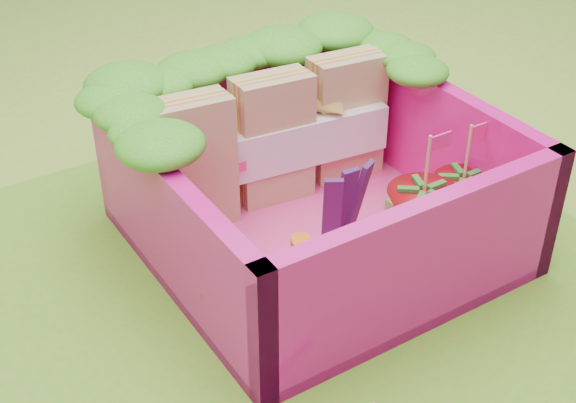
# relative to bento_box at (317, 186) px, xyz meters

# --- Properties ---
(ground) EXTENTS (14.00, 14.00, 0.00)m
(ground) POSITION_rel_bento_box_xyz_m (-0.27, -0.20, -0.31)
(ground) COLOR #94BD35
(ground) RESTS_ON ground
(placemat) EXTENTS (2.60, 2.60, 0.03)m
(placemat) POSITION_rel_bento_box_xyz_m (-0.27, -0.20, -0.29)
(placemat) COLOR #64B027
(placemat) RESTS_ON ground
(bento_floor) EXTENTS (1.30, 1.30, 0.05)m
(bento_floor) POSITION_rel_bento_box_xyz_m (0.00, 0.00, -0.25)
(bento_floor) COLOR #FF4199
(bento_floor) RESTS_ON placemat
(bento_box) EXTENTS (1.30, 1.30, 0.55)m
(bento_box) POSITION_rel_bento_box_xyz_m (0.00, 0.00, 0.00)
(bento_box) COLOR #F21490
(bento_box) RESTS_ON placemat
(lettuce_ruffle) EXTENTS (1.43, 0.77, 0.11)m
(lettuce_ruffle) POSITION_rel_bento_box_xyz_m (-0.00, 0.47, 0.33)
(lettuce_ruffle) COLOR #35971B
(lettuce_ruffle) RESTS_ON bento_box
(sandwich_stack) EXTENTS (1.07, 0.28, 0.56)m
(sandwich_stack) POSITION_rel_bento_box_xyz_m (0.01, 0.33, 0.05)
(sandwich_stack) COLOR tan
(sandwich_stack) RESTS_ON bento_floor
(broccoli) EXTENTS (0.31, 0.31, 0.25)m
(broccoli) POSITION_rel_bento_box_xyz_m (-0.52, -0.28, -0.05)
(broccoli) COLOR #72A14E
(broccoli) RESTS_ON bento_floor
(carrot_sticks) EXTENTS (0.09, 0.10, 0.29)m
(carrot_sticks) POSITION_rel_bento_box_xyz_m (-0.29, -0.32, -0.08)
(carrot_sticks) COLOR orange
(carrot_sticks) RESTS_ON bento_floor
(purple_wedges) EXTENTS (0.21, 0.07, 0.38)m
(purple_wedges) POSITION_rel_bento_box_xyz_m (0.03, -0.14, -0.04)
(purple_wedges) COLOR #3C1855
(purple_wedges) RESTS_ON bento_floor
(strawberry_left) EXTENTS (0.28, 0.28, 0.52)m
(strawberry_left) POSITION_rel_bento_box_xyz_m (0.27, -0.32, -0.08)
(strawberry_left) COLOR red
(strawberry_left) RESTS_ON bento_floor
(strawberry_right) EXTENTS (0.24, 0.24, 0.48)m
(strawberry_right) POSITION_rel_bento_box_xyz_m (0.50, -0.29, -0.10)
(strawberry_right) COLOR red
(strawberry_right) RESTS_ON bento_floor
(snap_peas) EXTENTS (0.64, 0.52, 0.05)m
(snap_peas) POSITION_rel_bento_box_xyz_m (0.32, -0.20, -0.20)
(snap_peas) COLOR green
(snap_peas) RESTS_ON bento_floor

